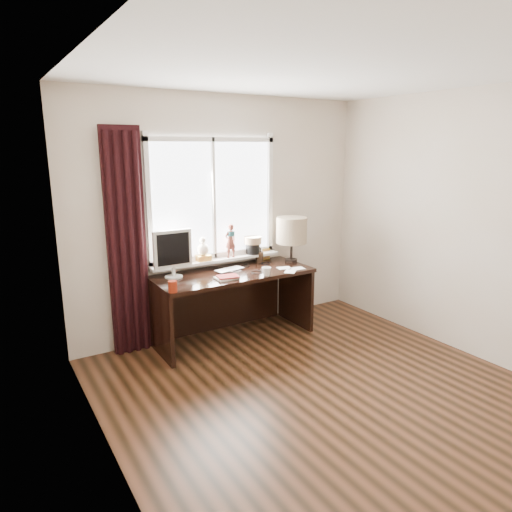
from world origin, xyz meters
TOP-DOWN VIEW (x-y plane):
  - floor at (0.00, 0.00)m, footprint 3.50×4.00m
  - ceiling at (0.00, 0.00)m, footprint 3.50×4.00m
  - wall_back at (0.00, 2.00)m, footprint 3.50×0.00m
  - wall_left at (-1.75, 0.00)m, footprint 0.00×4.00m
  - wall_right at (1.75, 0.00)m, footprint 0.00×4.00m
  - laptop at (-0.11, 1.70)m, footprint 0.36×0.27m
  - mug at (0.13, 1.33)m, footprint 0.14×0.14m
  - red_cup at (-0.90, 1.33)m, footprint 0.08×0.08m
  - window at (-0.14, 1.95)m, footprint 1.52×0.21m
  - curtain at (-1.13, 1.91)m, footprint 0.38×0.09m
  - desk at (-0.10, 1.73)m, footprint 1.70×0.70m
  - monitor at (-0.71, 1.78)m, footprint 0.40×0.18m
  - notebook_stack at (-0.27, 1.45)m, footprint 0.24×0.19m
  - brush_holder at (0.37, 1.85)m, footprint 0.09×0.09m
  - icon_frame at (0.51, 1.93)m, footprint 0.10×0.03m
  - table_lamp at (0.70, 1.69)m, footprint 0.35×0.35m
  - loose_papers at (0.49, 1.40)m, footprint 0.31×0.31m
  - desk_cables at (0.21, 1.65)m, footprint 0.43×0.44m

SIDE VIEW (x-z plane):
  - floor at x=0.00m, z-range 0.00..0.00m
  - desk at x=-0.10m, z-range 0.13..0.88m
  - loose_papers at x=0.49m, z-range 0.75..0.75m
  - desk_cables at x=0.21m, z-range 0.75..0.76m
  - laptop at x=-0.11m, z-range 0.75..0.78m
  - notebook_stack at x=-0.27m, z-range 0.75..0.78m
  - mug at x=0.13m, z-range 0.75..0.85m
  - red_cup at x=-0.90m, z-range 0.75..0.86m
  - brush_holder at x=0.37m, z-range 0.69..0.94m
  - icon_frame at x=0.51m, z-range 0.75..0.88m
  - monitor at x=-0.71m, z-range 0.78..1.27m
  - table_lamp at x=0.70m, z-range 0.85..1.37m
  - curtain at x=-1.13m, z-range -0.01..2.24m
  - wall_back at x=0.00m, z-range 0.00..2.60m
  - wall_left at x=-1.75m, z-range 0.00..2.60m
  - wall_right at x=1.75m, z-range 0.00..2.60m
  - window at x=-0.14m, z-range 0.61..2.01m
  - ceiling at x=0.00m, z-range 2.60..2.60m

